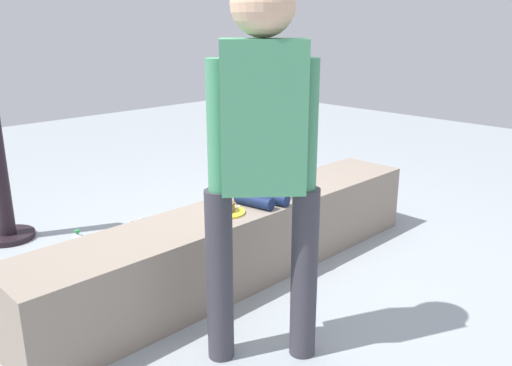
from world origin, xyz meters
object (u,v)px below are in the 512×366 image
at_px(adult_standing, 263,142).
at_px(gift_bag, 138,241).
at_px(cake_plate, 226,209).
at_px(water_bottle_near_gift, 78,244).
at_px(child_seated, 253,167).
at_px(handbag_black_leather, 291,193).
at_px(party_cup_red, 11,287).

distance_m(adult_standing, gift_bag, 1.60).
bearing_deg(cake_plate, adult_standing, -118.36).
xyz_separation_m(gift_bag, water_bottle_near_gift, (-0.27, 0.32, -0.04)).
xyz_separation_m(child_seated, handbag_black_leather, (1.09, 0.66, -0.56)).
distance_m(adult_standing, cake_plate, 0.90).
distance_m(child_seated, adult_standing, 0.97).
bearing_deg(gift_bag, adult_standing, -97.13).
distance_m(water_bottle_near_gift, party_cup_red, 0.56).
bearing_deg(party_cup_red, gift_bag, -8.04).
distance_m(adult_standing, party_cup_red, 1.84).
xyz_separation_m(cake_plate, handbag_black_leather, (1.35, 0.70, -0.37)).
bearing_deg(water_bottle_near_gift, cake_plate, -66.22).
height_order(gift_bag, water_bottle_near_gift, gift_bag).
distance_m(adult_standing, water_bottle_near_gift, 1.88).
height_order(cake_plate, party_cup_red, cake_plate).
xyz_separation_m(cake_plate, gift_bag, (-0.17, 0.68, -0.36)).
height_order(cake_plate, gift_bag, cake_plate).
relative_size(cake_plate, water_bottle_near_gift, 1.20).
xyz_separation_m(child_seated, adult_standing, (-0.60, -0.67, 0.36)).
height_order(adult_standing, gift_bag, adult_standing).
height_order(adult_standing, handbag_black_leather, adult_standing).
bearing_deg(child_seated, handbag_black_leather, 31.19).
xyz_separation_m(child_seated, gift_bag, (-0.43, 0.64, -0.55)).
bearing_deg(adult_standing, handbag_black_leather, 38.21).
bearing_deg(handbag_black_leather, party_cup_red, 177.74).
xyz_separation_m(water_bottle_near_gift, party_cup_red, (-0.52, -0.20, -0.04)).
xyz_separation_m(gift_bag, party_cup_red, (-0.79, 0.11, -0.08)).
relative_size(child_seated, water_bottle_near_gift, 2.58).
bearing_deg(adult_standing, cake_plate, 61.64).
bearing_deg(adult_standing, party_cup_red, 113.80).
distance_m(party_cup_red, handbag_black_leather, 2.32).
distance_m(adult_standing, handbag_black_leather, 2.34).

